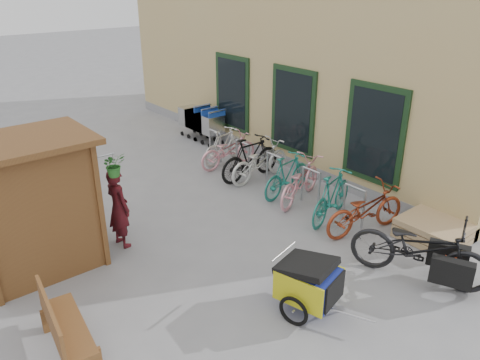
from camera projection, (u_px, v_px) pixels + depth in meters
ground at (271, 263)px, 8.47m from camera, size 80.00×80.00×0.00m
building at (332, 22)px, 14.01m from camera, size 6.07×13.00×7.00m
kiosk at (25, 189)px, 7.70m from camera, size 2.49×1.65×2.40m
bike_rack at (274, 168)px, 11.30m from camera, size 0.05×5.35×0.86m
pallet_stack at (433, 231)px, 9.13m from camera, size 1.00×1.20×0.40m
bench at (62, 326)px, 6.28m from camera, size 0.61×1.49×0.92m
shopping_carts at (201, 120)px, 14.54m from camera, size 0.63×1.75×1.14m
child_trailer at (309, 281)px, 7.12m from camera, size 1.01×1.59×0.92m
cargo_bike at (421, 249)px, 7.81m from camera, size 1.63×2.40×1.20m
person_kiosk at (119, 208)px, 8.76m from camera, size 0.45×0.62×1.57m
bike_0 at (365, 209)px, 9.32m from camera, size 2.01×1.02×1.01m
bike_1 at (332, 196)px, 9.81m from camera, size 1.85×0.99×1.07m
bike_2 at (300, 181)px, 10.65m from camera, size 1.99×1.24×0.99m
bike_3 at (287, 175)px, 10.93m from camera, size 1.72×0.72×1.00m
bike_4 at (260, 161)px, 11.75m from camera, size 1.93×0.76×1.00m
bike_5 at (250, 158)px, 11.78m from camera, size 1.86×0.55×1.11m
bike_6 at (228, 150)px, 12.57m from camera, size 1.78×0.68×0.92m
bike_7 at (224, 146)px, 12.87m from camera, size 1.66×0.80×0.96m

